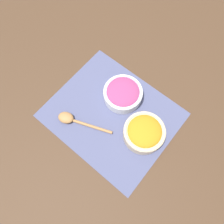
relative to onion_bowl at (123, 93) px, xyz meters
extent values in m
plane|color=#422D1E|center=(-0.02, 0.09, -0.04)|extent=(3.00, 3.00, 0.00)
cube|color=#474C70|center=(-0.02, 0.09, -0.04)|extent=(0.52, 0.44, 0.00)
cylinder|color=silver|center=(0.00, 0.00, -0.01)|extent=(0.17, 0.17, 0.05)
torus|color=silver|center=(0.00, 0.00, 0.02)|extent=(0.16, 0.16, 0.01)
ellipsoid|color=#93386B|center=(0.00, 0.00, 0.02)|extent=(0.14, 0.14, 0.03)
cylinder|color=beige|center=(-0.17, 0.08, -0.01)|extent=(0.16, 0.16, 0.06)
torus|color=beige|center=(-0.17, 0.08, 0.02)|extent=(0.16, 0.16, 0.01)
ellipsoid|color=orange|center=(-0.17, 0.08, 0.02)|extent=(0.13, 0.13, 0.04)
cylinder|color=#9E7042|center=(0.02, 0.19, -0.03)|extent=(0.18, 0.08, 0.01)
ellipsoid|color=#9E7042|center=(0.12, 0.23, -0.02)|extent=(0.08, 0.07, 0.03)
camera|label=1|loc=(-0.22, 0.34, 0.84)|focal=35.00mm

